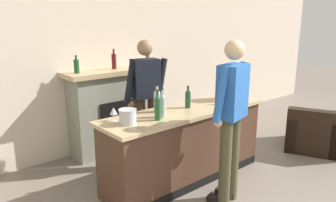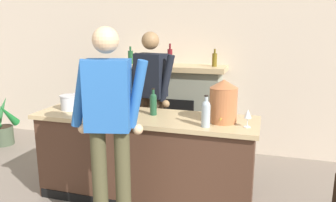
% 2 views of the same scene
% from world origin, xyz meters
% --- Properties ---
extents(wall_back_panel, '(12.00, 0.07, 2.75)m').
position_xyz_m(wall_back_panel, '(0.00, 4.05, 1.38)').
color(wall_back_panel, beige).
rests_on(wall_back_panel, ground_plane).
extents(bar_counter, '(2.32, 0.67, 0.93)m').
position_xyz_m(bar_counter, '(0.16, 2.35, 0.47)').
color(bar_counter, '#4A2E20').
rests_on(bar_counter, ground_plane).
extents(fireplace_stone, '(1.59, 0.52, 1.60)m').
position_xyz_m(fireplace_stone, '(0.03, 3.79, 0.66)').
color(fireplace_stone, gray).
rests_on(fireplace_stone, ground_plane).
extents(armchair_black, '(1.12, 1.10, 0.71)m').
position_xyz_m(armchair_black, '(2.41, 1.72, 0.25)').
color(armchair_black, black).
rests_on(armchair_black, ground_plane).
extents(person_customer, '(0.65, 0.37, 1.83)m').
position_xyz_m(person_customer, '(0.14, 1.63, 1.02)').
color(person_customer, '#454229').
rests_on(person_customer, ground_plane).
extents(person_bartender, '(0.65, 0.36, 1.77)m').
position_xyz_m(person_bartender, '(0.01, 2.98, 0.98)').
color(person_bartender, '#4F3B29').
rests_on(person_bartender, ground_plane).
extents(copper_dispenser, '(0.27, 0.30, 0.41)m').
position_xyz_m(copper_dispenser, '(0.97, 2.35, 1.14)').
color(copper_dispenser, '#AF653B').
rests_on(copper_dispenser, bar_counter).
extents(ice_bucket_steel, '(0.19, 0.19, 0.16)m').
position_xyz_m(ice_bucket_steel, '(-0.71, 2.34, 1.02)').
color(ice_bucket_steel, silver).
rests_on(ice_bucket_steel, bar_counter).
extents(wine_bottle_riesling_slim, '(0.07, 0.07, 0.28)m').
position_xyz_m(wine_bottle_riesling_slim, '(0.25, 2.40, 1.06)').
color(wine_bottle_riesling_slim, '#1D492E').
rests_on(wine_bottle_riesling_slim, bar_counter).
extents(wine_bottle_merlot_tall, '(0.07, 0.07, 0.34)m').
position_xyz_m(wine_bottle_merlot_tall, '(-0.38, 2.24, 1.08)').
color(wine_bottle_merlot_tall, '#1D5227').
rests_on(wine_bottle_merlot_tall, bar_counter).
extents(wine_bottle_burgundy_dark, '(0.08, 0.08, 0.30)m').
position_xyz_m(wine_bottle_burgundy_dark, '(0.84, 2.15, 1.07)').
color(wine_bottle_burgundy_dark, '#9FADB3').
rests_on(wine_bottle_burgundy_dark, bar_counter).
extents(wine_bottle_chardonnay_pale, '(0.08, 0.08, 0.33)m').
position_xyz_m(wine_bottle_chardonnay_pale, '(-0.17, 2.51, 1.08)').
color(wine_bottle_chardonnay_pale, '#B1B0BC').
rests_on(wine_bottle_chardonnay_pale, bar_counter).
extents(wine_bottle_rose_blush, '(0.07, 0.07, 0.33)m').
position_xyz_m(wine_bottle_rose_blush, '(-0.26, 2.30, 1.08)').
color(wine_bottle_rose_blush, '#A2B1AF').
rests_on(wine_bottle_rose_blush, bar_counter).
extents(wine_glass_front_left, '(0.07, 0.07, 0.17)m').
position_xyz_m(wine_glass_front_left, '(1.21, 2.25, 1.05)').
color(wine_glass_front_left, silver).
rests_on(wine_glass_front_left, bar_counter).
extents(wine_glass_near_bucket, '(0.08, 0.08, 0.15)m').
position_xyz_m(wine_glass_near_bucket, '(-0.77, 2.53, 1.04)').
color(wine_glass_near_bucket, silver).
rests_on(wine_glass_near_bucket, bar_counter).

